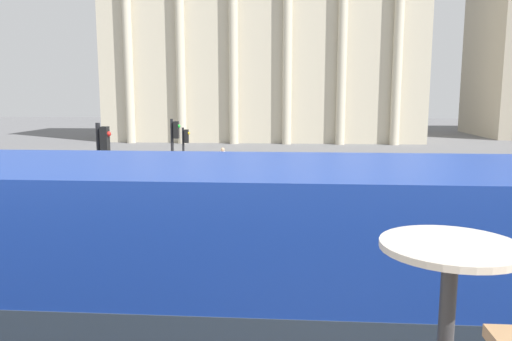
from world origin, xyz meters
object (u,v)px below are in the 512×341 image
traffic_light_mid (174,152)px  pedestrian_white (223,160)px  traffic_light_far (185,149)px  cafe_dining_table (449,287)px  double_decker_bus (153,306)px  plaza_building_left (264,43)px  pedestrian_black (121,210)px  traffic_light_near (103,177)px

traffic_light_mid → pedestrian_white: 9.77m
traffic_light_mid → traffic_light_far: (-0.75, 5.46, -0.45)m
pedestrian_white → cafe_dining_table: bearing=-86.5°
double_decker_bus → plaza_building_left: bearing=91.4°
plaza_building_left → pedestrian_white: bearing=-92.2°
double_decker_bus → pedestrian_black: double_decker_bus is taller
plaza_building_left → traffic_light_mid: size_ratio=8.45×
traffic_light_near → traffic_light_far: size_ratio=1.30×
double_decker_bus → traffic_light_mid: double_decker_bus is taller
traffic_light_near → pedestrian_white: 16.69m
cafe_dining_table → pedestrian_white: 28.24m
double_decker_bus → traffic_light_near: 8.09m
double_decker_bus → pedestrian_white: 24.04m
cafe_dining_table → pedestrian_white: bearing=100.1°
traffic_light_near → pedestrian_white: traffic_light_near is taller
plaza_building_left → traffic_light_near: plaza_building_left is taller
cafe_dining_table → pedestrian_black: size_ratio=0.43×
pedestrian_black → double_decker_bus: bearing=-115.9°
double_decker_bus → pedestrian_white: (-2.49, 23.88, -1.31)m
cafe_dining_table → pedestrian_white: size_ratio=0.42×
traffic_light_far → pedestrian_black: (-0.30, -9.11, -1.14)m
cafe_dining_table → traffic_light_mid: (-5.56, 18.01, -1.58)m
cafe_dining_table → pedestrian_white: cafe_dining_table is taller
traffic_light_mid → pedestrian_black: bearing=-106.2°
cafe_dining_table → traffic_light_near: size_ratio=0.17×
plaza_building_left → traffic_light_mid: plaza_building_left is taller
traffic_light_mid → cafe_dining_table: bearing=-72.8°
plaza_building_left → double_decker_bus: bearing=-88.2°
traffic_light_mid → plaza_building_left: bearing=87.3°
traffic_light_mid → traffic_light_far: 5.53m
plaza_building_left → traffic_light_far: bearing=-94.6°
cafe_dining_table → plaza_building_left: (-3.95, 52.80, 6.15)m
traffic_light_mid → traffic_light_far: size_ratio=1.23×
traffic_light_near → pedestrian_black: traffic_light_near is taller
traffic_light_near → pedestrian_white: bearing=86.6°
double_decker_bus → pedestrian_black: size_ratio=6.56×
cafe_dining_table → pedestrian_black: cafe_dining_table is taller
double_decker_bus → pedestrian_black: (-4.19, 10.62, -1.33)m
cafe_dining_table → pedestrian_black: 16.14m
traffic_light_far → pedestrian_black: traffic_light_far is taller
double_decker_bus → traffic_light_mid: (-3.14, 14.26, 0.26)m
traffic_light_mid → pedestrian_white: traffic_light_mid is taller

